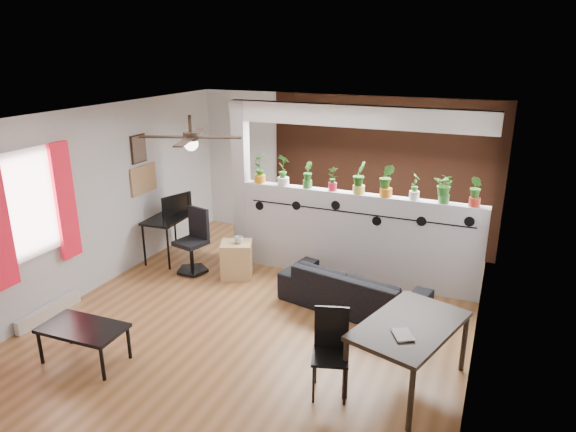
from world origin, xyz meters
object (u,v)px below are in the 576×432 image
(potted_plant_7, at_px, (445,187))
(folding_chair, at_px, (331,343))
(sofa, at_px, (353,289))
(cube_shelf, at_px, (237,260))
(potted_plant_0, at_px, (260,167))
(office_chair, at_px, (194,245))
(potted_plant_5, at_px, (387,179))
(computer_desk, at_px, (170,220))
(potted_plant_8, at_px, (476,190))
(cup, at_px, (239,240))
(potted_plant_1, at_px, (283,169))
(potted_plant_3, at_px, (333,177))
(potted_plant_6, at_px, (415,185))
(dining_table, at_px, (409,330))
(coffee_table, at_px, (83,330))
(potted_plant_4, at_px, (359,177))
(ceiling_fan, at_px, (191,139))
(potted_plant_2, at_px, (308,174))

(potted_plant_7, distance_m, folding_chair, 2.93)
(sofa, relative_size, cube_shelf, 3.35)
(potted_plant_0, distance_m, office_chair, 1.59)
(potted_plant_5, distance_m, potted_plant_7, 0.79)
(computer_desk, relative_size, folding_chair, 1.14)
(potted_plant_8, distance_m, cup, 3.42)
(computer_desk, bearing_deg, potted_plant_8, 4.59)
(potted_plant_1, distance_m, potted_plant_3, 0.79)
(potted_plant_6, relative_size, potted_plant_7, 0.97)
(dining_table, bearing_deg, potted_plant_0, 140.82)
(potted_plant_3, relative_size, computer_desk, 0.36)
(cube_shelf, bearing_deg, sofa, -30.23)
(potted_plant_0, xyz_separation_m, potted_plant_6, (2.37, 0.00, -0.04))
(potted_plant_0, relative_size, sofa, 0.26)
(potted_plant_8, xyz_separation_m, cup, (-3.22, -0.63, -0.96))
(potted_plant_5, bearing_deg, coffee_table, -128.37)
(sofa, relative_size, coffee_table, 1.97)
(potted_plant_4, distance_m, office_chair, 2.75)
(potted_plant_3, distance_m, potted_plant_6, 1.19)
(computer_desk, bearing_deg, coffee_table, -73.34)
(potted_plant_1, xyz_separation_m, office_chair, (-1.20, -0.72, -1.16))
(cube_shelf, xyz_separation_m, office_chair, (-0.70, -0.08, 0.16))
(ceiling_fan, relative_size, potted_plant_4, 2.56)
(potted_plant_0, relative_size, cup, 3.59)
(sofa, distance_m, computer_desk, 3.34)
(cup, relative_size, folding_chair, 0.15)
(potted_plant_3, distance_m, cube_shelf, 1.92)
(cup, height_order, office_chair, office_chair)
(ceiling_fan, bearing_deg, potted_plant_1, 77.02)
(potted_plant_3, relative_size, potted_plant_8, 0.90)
(ceiling_fan, xyz_separation_m, dining_table, (2.80, -0.46, -1.68))
(potted_plant_6, distance_m, folding_chair, 2.86)
(potted_plant_0, relative_size, potted_plant_8, 1.16)
(potted_plant_1, xyz_separation_m, potted_plant_4, (1.19, 0.00, -0.01))
(potted_plant_7, height_order, cup, potted_plant_7)
(potted_plant_2, distance_m, coffee_table, 3.73)
(potted_plant_3, height_order, dining_table, potted_plant_3)
(dining_table, height_order, coffee_table, dining_table)
(potted_plant_0, height_order, cube_shelf, potted_plant_0)
(potted_plant_3, height_order, office_chair, potted_plant_3)
(cube_shelf, xyz_separation_m, dining_table, (2.89, -1.63, 0.36))
(potted_plant_5, height_order, dining_table, potted_plant_5)
(potted_plant_3, distance_m, dining_table, 2.91)
(potted_plant_7, bearing_deg, dining_table, -89.67)
(cup, bearing_deg, computer_desk, 169.47)
(potted_plant_3, xyz_separation_m, potted_plant_6, (1.19, 0.00, 0.01))
(potted_plant_0, distance_m, potted_plant_3, 1.19)
(computer_desk, bearing_deg, cube_shelf, -10.91)
(potted_plant_3, bearing_deg, ceiling_fan, -123.80)
(cube_shelf, distance_m, coffee_table, 2.67)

